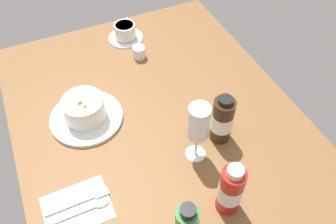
% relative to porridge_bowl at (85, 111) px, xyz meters
% --- Properties ---
extents(ground_plane, '(1.10, 0.84, 0.03)m').
position_rel_porridge_bowl_xyz_m(ground_plane, '(0.10, 0.20, -0.05)').
color(ground_plane, brown).
extents(porridge_bowl, '(0.22, 0.22, 0.09)m').
position_rel_porridge_bowl_xyz_m(porridge_bowl, '(0.00, 0.00, 0.00)').
color(porridge_bowl, white).
rests_on(porridge_bowl, ground_plane).
extents(cutlery_setting, '(0.13, 0.17, 0.01)m').
position_rel_porridge_bowl_xyz_m(cutlery_setting, '(0.27, -0.10, -0.03)').
color(cutlery_setting, white).
rests_on(cutlery_setting, ground_plane).
extents(coffee_cup, '(0.13, 0.13, 0.06)m').
position_rel_porridge_bowl_xyz_m(coffee_cup, '(-0.33, 0.24, -0.01)').
color(coffee_cup, white).
rests_on(coffee_cup, ground_plane).
extents(creamer_jug, '(0.05, 0.05, 0.05)m').
position_rel_porridge_bowl_xyz_m(creamer_jug, '(-0.21, 0.25, -0.01)').
color(creamer_jug, white).
rests_on(creamer_jug, ground_plane).
extents(wine_glass, '(0.06, 0.06, 0.19)m').
position_rel_porridge_bowl_xyz_m(wine_glass, '(0.25, 0.24, 0.09)').
color(wine_glass, white).
rests_on(wine_glass, ground_plane).
extents(sauce_bottle_red, '(0.06, 0.06, 0.17)m').
position_rel_porridge_bowl_xyz_m(sauce_bottle_red, '(0.42, 0.24, 0.04)').
color(sauce_bottle_red, '#B21E19').
rests_on(sauce_bottle_red, ground_plane).
extents(sauce_bottle_brown, '(0.06, 0.06, 0.16)m').
position_rel_porridge_bowl_xyz_m(sauce_bottle_brown, '(0.22, 0.34, 0.04)').
color(sauce_bottle_brown, '#382314').
rests_on(sauce_bottle_brown, ground_plane).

